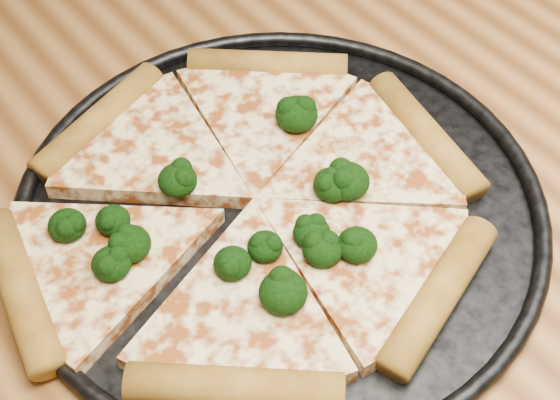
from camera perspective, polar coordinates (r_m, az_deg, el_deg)
dining_table at (r=0.73m, az=8.38°, el=-3.07°), size 1.20×0.90×0.75m
pizza_pan at (r=0.62m, az=0.00°, el=-0.48°), size 0.41×0.41×0.02m
pizza at (r=0.61m, az=-2.20°, el=-0.14°), size 0.38×0.36×0.03m
broccoli_florets at (r=0.59m, az=-1.51°, el=-1.09°), size 0.23×0.17×0.03m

